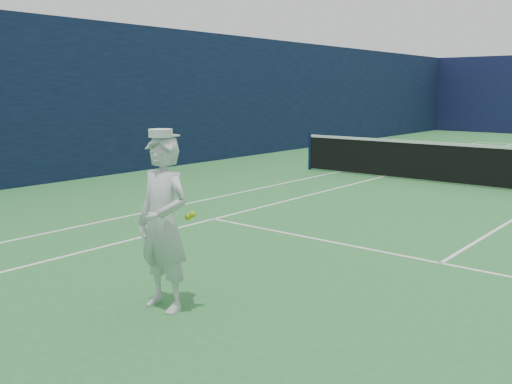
% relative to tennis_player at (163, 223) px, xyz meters
% --- Properties ---
extents(tennis_player, '(0.77, 0.47, 1.87)m').
position_rel_tennis_player_xyz_m(tennis_player, '(0.00, 0.00, 0.00)').
color(tennis_player, white).
rests_on(tennis_player, ground).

